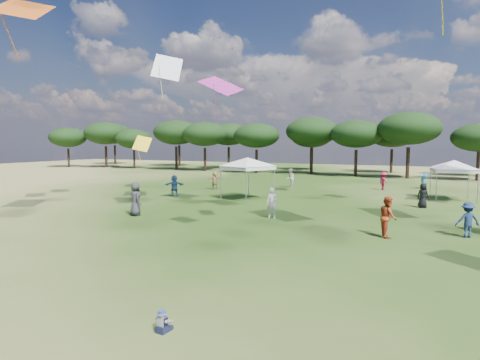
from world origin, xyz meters
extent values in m
cylinder|color=black|center=(-49.10, 43.01, 1.55)|extent=(0.35, 0.35, 3.09)
ellipsoid|color=black|center=(-49.10, 43.01, 4.95)|extent=(6.01, 6.01, 3.24)
cylinder|color=black|center=(-42.82, 45.10, 1.76)|extent=(0.40, 0.40, 3.51)
ellipsoid|color=black|center=(-42.82, 45.10, 5.62)|extent=(6.82, 6.82, 3.68)
cylinder|color=black|center=(-36.96, 45.10, 1.46)|extent=(0.33, 0.33, 2.92)
ellipsoid|color=black|center=(-36.96, 45.10, 4.67)|extent=(5.67, 5.67, 3.06)
cylinder|color=black|center=(-29.06, 45.29, 1.75)|extent=(0.40, 0.40, 3.49)
ellipsoid|color=black|center=(-29.06, 45.29, 5.59)|extent=(6.79, 6.79, 3.66)
cylinder|color=black|center=(-23.92, 45.02, 1.66)|extent=(0.38, 0.38, 3.32)
ellipsoid|color=black|center=(-23.92, 45.02, 5.31)|extent=(6.44, 6.44, 3.47)
cylinder|color=black|center=(-15.51, 44.30, 1.57)|extent=(0.36, 0.36, 3.14)
ellipsoid|color=black|center=(-15.51, 44.30, 5.03)|extent=(6.11, 6.11, 3.29)
cylinder|color=black|center=(-8.39, 45.81, 1.73)|extent=(0.40, 0.40, 3.46)
ellipsoid|color=black|center=(-8.39, 45.81, 5.54)|extent=(6.73, 6.73, 3.63)
cylinder|color=black|center=(-2.58, 44.63, 1.61)|extent=(0.37, 0.37, 3.21)
ellipsoid|color=black|center=(-2.58, 44.63, 5.14)|extent=(6.24, 6.24, 3.36)
cylinder|color=black|center=(3.26, 44.18, 1.78)|extent=(0.41, 0.41, 3.56)
ellipsoid|color=black|center=(3.26, 44.18, 5.69)|extent=(6.91, 6.91, 3.73)
cylinder|color=black|center=(10.19, 44.51, 1.44)|extent=(0.33, 0.33, 2.88)
ellipsoid|color=black|center=(10.19, 44.51, 4.61)|extent=(5.60, 5.60, 3.02)
cylinder|color=black|center=(-48.93, 53.79, 1.78)|extent=(0.41, 0.41, 3.56)
ellipsoid|color=black|center=(-48.93, 53.79, 5.70)|extent=(6.92, 6.92, 3.73)
cylinder|color=black|center=(-34.09, 53.56, 1.81)|extent=(0.41, 0.41, 3.62)
ellipsoid|color=black|center=(-34.09, 53.56, 5.80)|extent=(7.03, 7.03, 3.79)
cylinder|color=black|center=(-23.40, 51.57, 1.68)|extent=(0.39, 0.39, 3.37)
ellipsoid|color=black|center=(-23.40, 51.57, 5.39)|extent=(6.54, 6.54, 3.53)
cylinder|color=black|center=(-10.52, 53.31, 1.56)|extent=(0.36, 0.36, 3.11)
ellipsoid|color=black|center=(-10.52, 53.31, 4.98)|extent=(6.05, 6.05, 3.26)
cylinder|color=black|center=(0.83, 52.52, 1.60)|extent=(0.37, 0.37, 3.20)
ellipsoid|color=black|center=(0.83, 52.52, 5.12)|extent=(6.21, 6.21, 3.35)
cylinder|color=black|center=(10.82, 51.34, 1.50)|extent=(0.34, 0.34, 2.99)
ellipsoid|color=black|center=(10.82, 51.34, 4.79)|extent=(5.81, 5.81, 3.13)
cylinder|color=gray|center=(-8.07, 20.24, 1.17)|extent=(0.06, 0.06, 2.34)
cylinder|color=gray|center=(-5.57, 19.15, 1.17)|extent=(0.06, 0.06, 2.34)
cylinder|color=gray|center=(-6.98, 22.75, 1.17)|extent=(0.06, 0.06, 2.34)
cylinder|color=gray|center=(-4.48, 21.65, 1.17)|extent=(0.06, 0.06, 2.34)
cube|color=silver|center=(-6.27, 20.95, 2.29)|extent=(3.81, 3.81, 0.25)
pyramid|color=silver|center=(-6.27, 20.95, 3.01)|extent=(5.40, 5.40, 0.60)
cylinder|color=gray|center=(6.01, 25.59, 1.08)|extent=(0.06, 0.06, 2.17)
cylinder|color=gray|center=(8.53, 25.96, 1.08)|extent=(0.06, 0.06, 2.17)
cylinder|color=gray|center=(5.64, 28.11, 1.08)|extent=(0.06, 0.06, 2.17)
cylinder|color=gray|center=(8.17, 28.48, 1.08)|extent=(0.06, 0.06, 2.17)
cube|color=silver|center=(7.09, 27.03, 2.12)|extent=(3.07, 3.07, 0.25)
pyramid|color=silver|center=(7.09, 27.03, 2.84)|extent=(5.46, 5.46, 0.60)
cube|color=black|center=(0.48, 1.58, 0.08)|extent=(0.22, 0.22, 0.16)
cube|color=black|center=(0.42, 1.73, 0.04)|extent=(0.09, 0.19, 0.09)
cube|color=black|center=(0.56, 1.73, 0.04)|extent=(0.09, 0.19, 0.09)
cube|color=white|center=(0.48, 1.58, 0.26)|extent=(0.21, 0.16, 0.21)
cylinder|color=white|center=(0.35, 1.64, 0.26)|extent=(0.08, 0.20, 0.13)
cylinder|color=white|center=(0.61, 1.63, 0.26)|extent=(0.08, 0.20, 0.13)
sphere|color=#E0B293|center=(0.48, 1.58, 0.40)|extent=(0.14, 0.14, 0.14)
cone|color=#415198|center=(0.48, 1.58, 0.43)|extent=(0.24, 0.24, 0.02)
cylinder|color=#415198|center=(0.48, 1.58, 0.46)|extent=(0.16, 0.16, 0.06)
imported|color=#225466|center=(5.15, 33.70, 0.76)|extent=(1.36, 1.88, 1.52)
imported|color=#987E53|center=(-11.36, 25.29, 0.84)|extent=(1.44, 1.46, 1.67)
imported|color=#2B2B30|center=(-9.27, 12.34, 0.94)|extent=(1.09, 0.96, 1.88)
imported|color=#2A5180|center=(-11.97, 20.01, 0.83)|extent=(1.46, 1.40, 1.65)
imported|color=silver|center=(-5.91, 29.67, 0.85)|extent=(0.92, 1.02, 1.70)
imported|color=black|center=(5.23, 22.23, 0.77)|extent=(0.89, 0.78, 1.55)
imported|color=#9C351A|center=(4.00, 12.95, 0.89)|extent=(0.90, 1.03, 1.78)
imported|color=beige|center=(-2.06, 14.87, 0.84)|extent=(0.66, 0.48, 1.67)
imported|color=navy|center=(7.11, 14.35, 0.76)|extent=(1.13, 0.89, 1.53)
imported|color=#AF1D3C|center=(2.01, 31.07, 0.79)|extent=(1.12, 1.14, 1.58)
plane|color=#9C2781|center=(-6.14, 16.68, 7.53)|extent=(2.54, 2.27, 1.70)
plane|color=gold|center=(-17.31, 22.95, 4.00)|extent=(1.77, 1.91, 1.58)
plane|color=#C25416|center=(-11.54, 7.67, 10.18)|extent=(3.26, 3.43, 1.70)
plane|color=silver|center=(-9.31, 15.64, 8.69)|extent=(2.37, 2.58, 2.00)
camera|label=1|loc=(5.54, -5.19, 4.08)|focal=30.00mm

